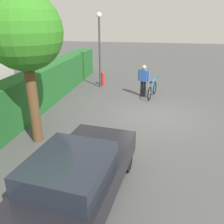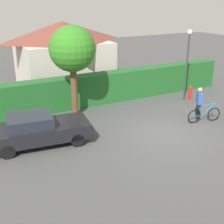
{
  "view_description": "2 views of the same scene",
  "coord_description": "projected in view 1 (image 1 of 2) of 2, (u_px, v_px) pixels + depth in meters",
  "views": [
    {
      "loc": [
        -9.07,
        0.11,
        3.78
      ],
      "look_at": [
        -1.77,
        1.48,
        0.76
      ],
      "focal_mm": 37.53,
      "sensor_mm": 36.0,
      "label": 1
    },
    {
      "loc": [
        -7.64,
        -9.47,
        5.7
      ],
      "look_at": [
        -2.47,
        0.41,
        1.33
      ],
      "focal_mm": 47.54,
      "sensor_mm": 36.0,
      "label": 2
    }
  ],
  "objects": [
    {
      "name": "ground_plane",
      "position": [
        155.0,
        116.0,
        9.66
      ],
      "size": [
        60.0,
        60.0,
        0.0
      ],
      "primitive_type": "plane",
      "color": "#454545"
    },
    {
      "name": "tree_kerbside",
      "position": [
        24.0,
        33.0,
        6.48
      ],
      "size": [
        2.19,
        2.19,
        4.51
      ],
      "color": "brown",
      "rests_on": "ground"
    },
    {
      "name": "parked_car_near",
      "position": [
        77.0,
        177.0,
        4.91
      ],
      "size": [
        4.12,
        2.1,
        1.33
      ],
      "color": "black",
      "rests_on": "ground"
    },
    {
      "name": "street_lamp",
      "position": [
        99.0,
        40.0,
        12.65
      ],
      "size": [
        0.28,
        0.28,
        4.03
      ],
      "color": "#38383D",
      "rests_on": "ground"
    },
    {
      "name": "hedge_row",
      "position": [
        39.0,
        89.0,
        10.21
      ],
      "size": [
        14.87,
        0.9,
        1.71
      ],
      "primitive_type": "cube",
      "color": "#1F5D25",
      "rests_on": "ground"
    },
    {
      "name": "bicycle",
      "position": [
        152.0,
        90.0,
        11.79
      ],
      "size": [
        1.7,
        0.56,
        0.98
      ],
      "color": "black",
      "rests_on": "ground"
    },
    {
      "name": "person_rider",
      "position": [
        144.0,
        78.0,
        11.67
      ],
      "size": [
        0.4,
        0.59,
        1.61
      ],
      "color": "black",
      "rests_on": "ground"
    },
    {
      "name": "fire_hydrant",
      "position": [
        103.0,
        78.0,
        13.84
      ],
      "size": [
        0.2,
        0.2,
        0.81
      ],
      "color": "red",
      "rests_on": "ground"
    }
  ]
}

